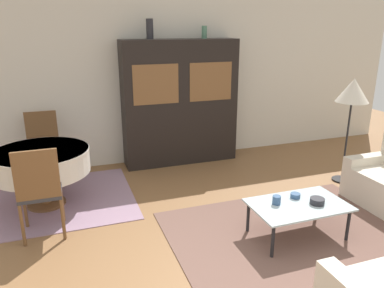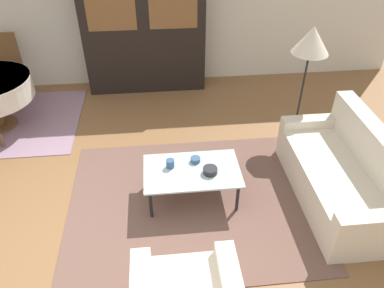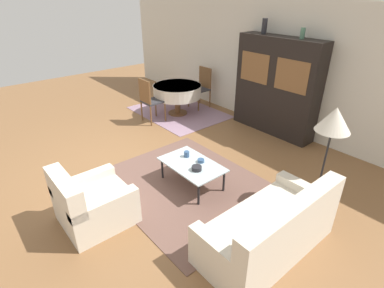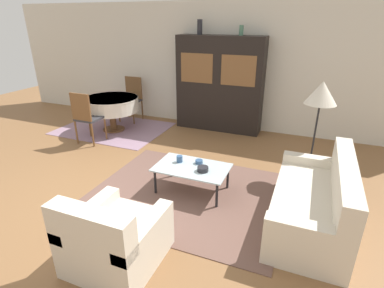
# 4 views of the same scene
# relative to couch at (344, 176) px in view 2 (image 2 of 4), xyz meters

# --- Properties ---
(ground_plane) EXTENTS (14.00, 14.00, 0.00)m
(ground_plane) POSITION_rel_couch_xyz_m (-2.82, -0.47, -0.31)
(ground_plane) COLOR brown
(wall_back) EXTENTS (10.00, 0.06, 2.70)m
(wall_back) POSITION_rel_couch_xyz_m (-2.82, 3.16, 1.04)
(wall_back) COLOR beige
(wall_back) RESTS_ON ground_plane
(area_rug) EXTENTS (2.71, 2.22, 0.01)m
(area_rug) POSITION_rel_couch_xyz_m (-1.68, 0.08, -0.31)
(area_rug) COLOR brown
(area_rug) RESTS_ON ground_plane
(couch) EXTENTS (0.84, 1.77, 0.87)m
(couch) POSITION_rel_couch_xyz_m (0.00, 0.00, 0.00)
(couch) COLOR beige
(couch) RESTS_ON ground_plane
(coffee_table) EXTENTS (1.05, 0.65, 0.39)m
(coffee_table) POSITION_rel_couch_xyz_m (-1.66, 0.17, 0.05)
(coffee_table) COLOR black
(coffee_table) RESTS_ON area_rug
(display_cabinet) EXTENTS (1.88, 0.43, 2.03)m
(display_cabinet) POSITION_rel_couch_xyz_m (-2.13, 2.89, 0.71)
(display_cabinet) COLOR black
(display_cabinet) RESTS_ON ground_plane
(dining_chair_far) EXTENTS (0.44, 0.44, 1.04)m
(dining_chair_far) POSITION_rel_couch_xyz_m (-4.28, 2.71, 0.29)
(dining_chair_far) COLOR brown
(dining_chair_far) RESTS_ON dining_rug
(floor_lamp) EXTENTS (0.45, 0.45, 1.53)m
(floor_lamp) POSITION_rel_couch_xyz_m (-0.10, 1.27, 1.01)
(floor_lamp) COLOR black
(floor_lamp) RESTS_ON ground_plane
(cup) EXTENTS (0.09, 0.09, 0.10)m
(cup) POSITION_rel_couch_xyz_m (-1.89, 0.24, 0.13)
(cup) COLOR #33517A
(cup) RESTS_ON coffee_table
(bowl) EXTENTS (0.16, 0.16, 0.07)m
(bowl) POSITION_rel_couch_xyz_m (-1.47, 0.10, 0.12)
(bowl) COLOR #232328
(bowl) RESTS_ON coffee_table
(bowl_small) EXTENTS (0.11, 0.11, 0.05)m
(bowl_small) POSITION_rel_couch_xyz_m (-1.61, 0.31, 0.11)
(bowl_small) COLOR #33517A
(bowl_small) RESTS_ON coffee_table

